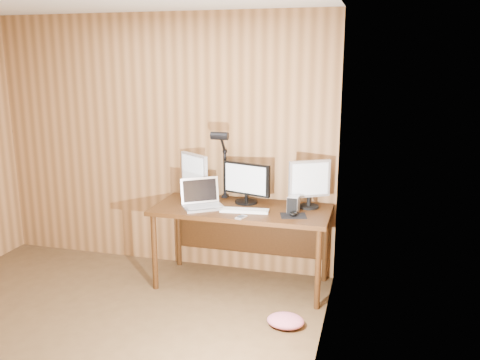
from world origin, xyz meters
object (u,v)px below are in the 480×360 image
at_px(desk_lamp, 222,155).
at_px(laptop, 202,200).
at_px(desk, 243,218).
at_px(phone, 241,217).
at_px(monitor_left, 194,174).
at_px(speaker, 296,200).
at_px(keyboard, 244,210).
at_px(hard_drive, 293,204).
at_px(mouse, 293,213).
at_px(monitor_center, 246,183).
at_px(monitor_right, 309,182).

bearing_deg(desk_lamp, laptop, -109.61).
relative_size(desk, laptop, 3.59).
bearing_deg(desk_lamp, phone, -55.36).
bearing_deg(monitor_left, speaker, 32.09).
xyz_separation_m(keyboard, desk_lamp, (-0.30, 0.32, 0.43)).
bearing_deg(laptop, hard_drive, -31.39).
relative_size(phone, desk_lamp, 0.17).
distance_m(laptop, mouse, 0.86).
xyz_separation_m(monitor_center, laptop, (-0.36, -0.22, -0.13)).
bearing_deg(speaker, hard_drive, -89.84).
distance_m(monitor_left, laptop, 0.35).
bearing_deg(phone, hard_drive, 52.26).
relative_size(monitor_center, phone, 3.88).
bearing_deg(speaker, monitor_left, 177.23).
height_order(monitor_center, hard_drive, monitor_center).
bearing_deg(keyboard, monitor_left, 145.45).
distance_m(monitor_left, desk_lamp, 0.34).
xyz_separation_m(desk, laptop, (-0.36, -0.13, 0.18)).
relative_size(monitor_center, keyboard, 1.09).
distance_m(monitor_left, phone, 0.81).
height_order(laptop, mouse, laptop).
height_order(desk, speaker, speaker).
height_order(monitor_left, keyboard, monitor_left).
relative_size(laptop, phone, 3.64).
bearing_deg(mouse, hard_drive, 71.34).
height_order(phone, speaker, speaker).
bearing_deg(monitor_center, keyboard, -62.19).
height_order(laptop, desk_lamp, desk_lamp).
distance_m(mouse, speaker, 0.28).
bearing_deg(monitor_center, mouse, -13.65).
distance_m(keyboard, speaker, 0.50).
bearing_deg(speaker, monitor_right, 5.97).
distance_m(speaker, desk_lamp, 0.82).
height_order(laptop, phone, laptop).
height_order(hard_drive, phone, hard_drive).
bearing_deg(phone, desk, 119.30).
bearing_deg(monitor_right, keyboard, 176.87).
height_order(monitor_right, laptop, monitor_right).
bearing_deg(hard_drive, monitor_center, 160.80).
height_order(hard_drive, desk_lamp, desk_lamp).
height_order(speaker, desk_lamp, desk_lamp).
relative_size(laptop, desk_lamp, 0.63).
bearing_deg(monitor_left, desk_lamp, 38.13).
bearing_deg(mouse, speaker, 65.13).
relative_size(keyboard, hard_drive, 2.97).
distance_m(monitor_center, laptop, 0.44).
height_order(monitor_right, keyboard, monitor_right).
xyz_separation_m(laptop, hard_drive, (0.83, 0.04, 0.01)).
bearing_deg(hard_drive, desk_lamp, 163.93).
distance_m(keyboard, hard_drive, 0.43).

